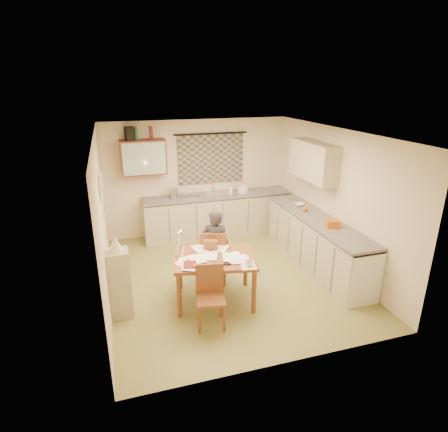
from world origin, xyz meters
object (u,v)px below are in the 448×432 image
object	(u,v)px
person	(216,247)
chair_far	(214,265)
counter_right	(316,242)
counter_back	(219,215)
dining_table	(215,278)
stove	(356,272)
shelf_stand	(120,284)

from	to	relation	value
person	chair_far	bearing A→B (deg)	-29.01
counter_right	person	distance (m)	1.98
counter_right	counter_back	bearing A→B (deg)	123.77
counter_back	dining_table	distance (m)	2.72
counter_right	chair_far	xyz separation A→B (m)	(-1.99, -0.07, -0.16)
counter_back	stove	bearing A→B (deg)	-67.57
stove	chair_far	distance (m)	2.29
dining_table	chair_far	world-z (taller)	chair_far
counter_right	shelf_stand	size ratio (longest dim) A/B	2.87
person	dining_table	bearing A→B (deg)	100.48
counter_back	dining_table	world-z (taller)	counter_back
chair_far	person	bearing A→B (deg)	141.56
counter_back	counter_right	bearing A→B (deg)	-56.23
counter_back	stove	size ratio (longest dim) A/B	3.76
shelf_stand	counter_right	bearing A→B (deg)	9.93
stove	counter_back	bearing A→B (deg)	112.43
shelf_stand	stove	bearing A→B (deg)	-9.43
counter_right	person	xyz separation A→B (m)	(-1.96, -0.11, 0.20)
stove	chair_far	world-z (taller)	chair_far
counter_back	person	bearing A→B (deg)	-107.77
dining_table	shelf_stand	bearing A→B (deg)	-169.51
counter_right	shelf_stand	xyz separation A→B (m)	(-3.54, -0.62, 0.06)
counter_right	dining_table	size ratio (longest dim) A/B	2.16
dining_table	shelf_stand	xyz separation A→B (m)	(-1.41, 0.02, 0.13)
counter_back	dining_table	bearing A→B (deg)	-107.66
counter_back	chair_far	world-z (taller)	chair_far
chair_far	shelf_stand	size ratio (longest dim) A/B	0.93
counter_right	person	world-z (taller)	person
dining_table	shelf_stand	distance (m)	1.42
counter_right	stove	world-z (taller)	counter_right
counter_back	stove	world-z (taller)	counter_back
person	stove	bearing A→B (deg)	178.38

